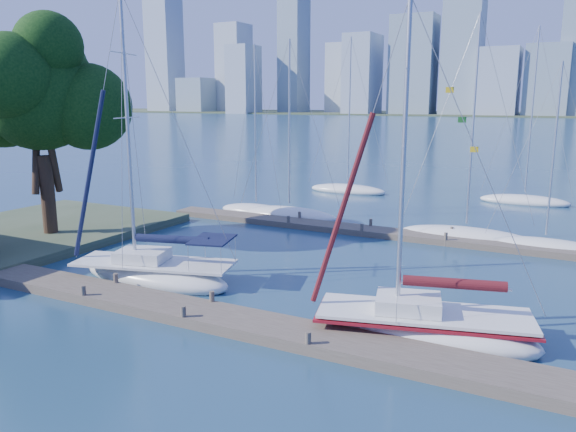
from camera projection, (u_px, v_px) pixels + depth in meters
The scene contains 13 objects.
ground at pixel (199, 319), 21.21m from camera, with size 700.00×700.00×0.00m, color navy.
near_dock at pixel (198, 314), 21.17m from camera, with size 26.00×2.00×0.40m, color #493F36.
far_dock at pixel (382, 233), 34.20m from camera, with size 30.00×1.80×0.36m, color #493F36.
far_shore at pixel (556, 115), 299.66m from camera, with size 800.00×100.00×1.50m, color #38472D.
tree at pixel (39, 90), 31.14m from camera, with size 9.26×8.46×12.72m.
sailboat_navy at pixel (154, 258), 25.39m from camera, with size 8.22×4.55×13.18m.
sailboat_maroon at pixel (424, 311), 19.43m from camera, with size 8.21×4.44×11.90m.
bg_boat_0 at pixel (256, 210), 40.85m from camera, with size 6.06×4.10×12.20m.
bg_boat_1 at pixel (289, 214), 39.22m from camera, with size 7.42×3.99×12.41m.
bg_boat_3 at pixel (466, 235), 33.12m from camera, with size 7.99×4.95×13.18m.
bg_boat_4 at pixel (545, 246), 30.85m from camera, with size 6.63×3.45×10.38m.
bg_boat_6 at pixel (348, 189), 50.12m from camera, with size 7.37×4.02×13.69m.
bg_boat_7 at pixel (524, 200), 44.66m from camera, with size 6.94×2.62×13.91m.
Camera 1 is at (12.17, -16.20, 8.12)m, focal length 35.00 mm.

